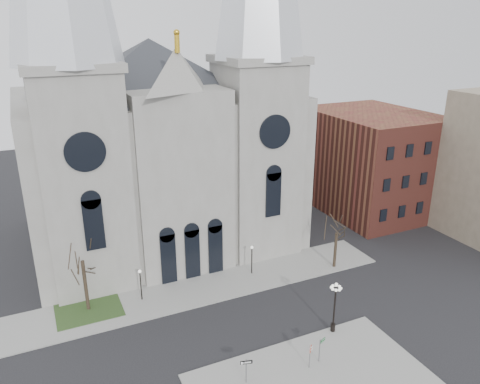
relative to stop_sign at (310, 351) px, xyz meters
name	(u,v)px	position (x,y,z in m)	size (l,w,h in m)	color
ground	(248,354)	(-3.63, 3.55, -1.71)	(160.00, 160.00, 0.00)	black
sidewalk_near	(312,382)	(-0.63, -1.45, -1.64)	(18.00, 10.00, 0.14)	gray
sidewalk_far	(201,288)	(-3.63, 14.55, -1.64)	(40.00, 6.00, 0.14)	gray
grass_patch	(89,309)	(-14.63, 15.55, -1.62)	(6.00, 5.00, 0.18)	#28421C
cathedral	(159,92)	(-3.63, 26.41, 16.77)	(33.00, 26.66, 54.00)	gray
bg_building_brick	(370,161)	(26.37, 25.55, 5.29)	(14.00, 18.00, 14.00)	brown
tree_left	(82,258)	(-14.63, 15.55, 3.87)	(3.20, 3.20, 7.50)	#2C2219
tree_right	(337,231)	(11.37, 12.55, 2.76)	(3.20, 3.20, 6.00)	#2C2219
ped_lamp_left	(140,280)	(-9.63, 15.05, 0.62)	(0.32, 0.32, 3.26)	black
ped_lamp_right	(252,255)	(2.37, 15.05, 0.62)	(0.32, 0.32, 3.26)	black
stop_sign	(310,351)	(0.00, 0.00, 0.00)	(0.73, 0.33, 2.17)	slate
globe_lamp	(335,301)	(4.41, 3.05, 1.47)	(1.18, 1.18, 4.83)	black
one_way_sign	(246,367)	(-5.20, 0.63, -0.13)	(0.91, 0.28, 2.12)	slate
street_name_sign	(320,348)	(1.16, 0.29, -0.33)	(0.63, 0.26, 2.07)	slate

